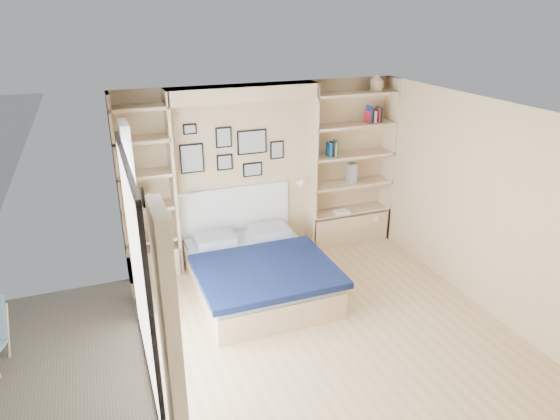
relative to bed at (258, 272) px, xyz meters
name	(u,v)px	position (x,y,z in m)	size (l,w,h in m)	color
ground	(327,332)	(0.45, -1.15, -0.27)	(4.50, 4.50, 0.00)	tan
room_shell	(252,203)	(0.06, 0.37, 0.81)	(4.50, 4.50, 4.50)	tan
bed	(258,272)	(0.00, 0.00, 0.00)	(1.66, 2.12, 1.07)	tan
photo_gallery	(231,151)	(0.00, 1.07, 1.34)	(1.48, 0.02, 0.82)	black
reading_lamps	(247,189)	(0.15, 0.85, 0.83)	(1.92, 0.12, 0.15)	silver
shelf_decor	(338,137)	(1.55, 0.91, 1.43)	(3.49, 0.23, 2.03)	navy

